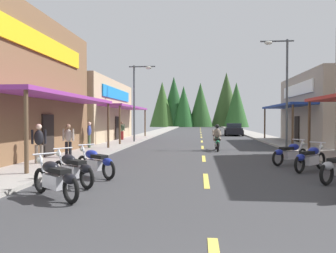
{
  "coord_description": "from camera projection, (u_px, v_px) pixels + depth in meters",
  "views": [
    {
      "loc": [
        -0.21,
        -1.87,
        1.88
      ],
      "look_at": [
        -3.59,
        32.88,
        1.07
      ],
      "focal_mm": 34.55,
      "sensor_mm": 36.0,
      "label": 1
    }
  ],
  "objects": [
    {
      "name": "treeline_backdrop",
      "position": [
        199.0,
        103.0,
        79.2
      ],
      "size": [
        23.54,
        12.61,
        13.64
      ],
      "color": "#275423",
      "rests_on": "ground"
    },
    {
      "name": "streetlamp_right",
      "position": [
        282.0,
        79.0,
        20.41
      ],
      "size": [
        2.07,
        0.3,
        6.91
      ],
      "color": "#474C51",
      "rests_on": "ground"
    },
    {
      "name": "ground",
      "position": [
        201.0,
        138.0,
        32.62
      ],
      "size": [
        9.8,
        91.78,
        0.1
      ],
      "primitive_type": "cube",
      "color": "#38383A"
    },
    {
      "name": "pedestrian_by_shop",
      "position": [
        89.0,
        133.0,
        19.91
      ],
      "size": [
        0.32,
        0.56,
        1.71
      ],
      "rotation": [
        0.0,
        0.0,
        0.18
      ],
      "color": "#3F593F",
      "rests_on": "ground"
    },
    {
      "name": "rider_cruising_lead",
      "position": [
        217.0,
        140.0,
        19.17
      ],
      "size": [
        0.6,
        2.14,
        1.57
      ],
      "rotation": [
        0.0,
        0.0,
        1.59
      ],
      "color": "black",
      "rests_on": "ground"
    },
    {
      "name": "pedestrian_waiting",
      "position": [
        68.0,
        139.0,
        14.98
      ],
      "size": [
        0.57,
        0.28,
        1.65
      ],
      "rotation": [
        0.0,
        0.0,
        1.5
      ],
      "color": "black",
      "rests_on": "ground"
    },
    {
      "name": "pedestrian_browsing",
      "position": [
        39.0,
        142.0,
        12.78
      ],
      "size": [
        0.52,
        0.39,
        1.69
      ],
      "rotation": [
        0.0,
        0.0,
        5.16
      ],
      "color": "#726659",
      "rests_on": "ground"
    },
    {
      "name": "motorcycle_parked_right_3",
      "position": [
        290.0,
        153.0,
        13.24
      ],
      "size": [
        1.79,
        1.35,
        1.04
      ],
      "rotation": [
        0.0,
        0.0,
        0.63
      ],
      "color": "black",
      "rests_on": "ground"
    },
    {
      "name": "storefront_left_far",
      "position": [
        70.0,
        111.0,
        28.47
      ],
      "size": [
        10.24,
        12.23,
        5.17
      ],
      "color": "tan",
      "rests_on": "ground"
    },
    {
      "name": "parked_car_curbside",
      "position": [
        234.0,
        129.0,
        36.89
      ],
      "size": [
        2.28,
        4.41,
        1.4
      ],
      "rotation": [
        0.0,
        0.0,
        1.51
      ],
      "color": "black",
      "rests_on": "ground"
    },
    {
      "name": "sidewalk_left",
      "position": [
        141.0,
        137.0,
        33.21
      ],
      "size": [
        2.47,
        91.78,
        0.12
      ],
      "primitive_type": "cube",
      "color": "#9E9991",
      "rests_on": "ground"
    },
    {
      "name": "motorcycle_parked_left_2",
      "position": [
        95.0,
        162.0,
        10.45
      ],
      "size": [
        1.73,
        1.42,
        1.04
      ],
      "rotation": [
        0.0,
        0.0,
        2.47
      ],
      "color": "black",
      "rests_on": "ground"
    },
    {
      "name": "sidewalk_right",
      "position": [
        263.0,
        137.0,
        32.03
      ],
      "size": [
        2.47,
        91.78,
        0.12
      ],
      "primitive_type": "cube",
      "color": "#9E9991",
      "rests_on": "ground"
    },
    {
      "name": "motorcycle_parked_left_0",
      "position": [
        55.0,
        178.0,
        7.63
      ],
      "size": [
        1.74,
        1.41,
        1.04
      ],
      "rotation": [
        0.0,
        0.0,
        2.47
      ],
      "color": "black",
      "rests_on": "ground"
    },
    {
      "name": "streetlamp_left",
      "position": [
        138.0,
        92.0,
        25.21
      ],
      "size": [
        2.07,
        0.3,
        6.07
      ],
      "color": "#474C51",
      "rests_on": "ground"
    },
    {
      "name": "centerline_dashes",
      "position": [
        201.0,
        136.0,
        35.83
      ],
      "size": [
        0.16,
        66.65,
        0.01
      ],
      "color": "#E0C64C",
      "rests_on": "ground"
    },
    {
      "name": "motorcycle_parked_left_1",
      "position": [
        73.0,
        168.0,
        9.12
      ],
      "size": [
        1.75,
        1.4,
        1.04
      ],
      "rotation": [
        0.0,
        0.0,
        2.48
      ],
      "color": "black",
      "rests_on": "ground"
    },
    {
      "name": "motorcycle_parked_right_2",
      "position": [
        310.0,
        158.0,
        11.58
      ],
      "size": [
        1.6,
        1.56,
        1.04
      ],
      "rotation": [
        0.0,
        0.0,
        0.77
      ],
      "color": "black",
      "rests_on": "ground"
    },
    {
      "name": "pedestrian_strolling",
      "position": [
        122.0,
        130.0,
        27.47
      ],
      "size": [
        0.52,
        0.39,
        1.66
      ],
      "rotation": [
        0.0,
        0.0,
        1.11
      ],
      "color": "maroon",
      "rests_on": "ground"
    }
  ]
}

